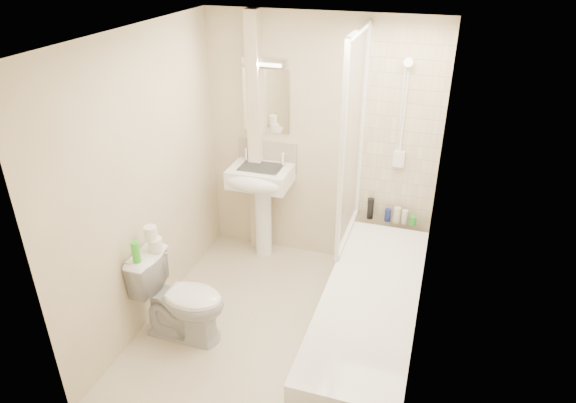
% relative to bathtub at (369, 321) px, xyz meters
% --- Properties ---
extents(floor, '(2.50, 2.50, 0.00)m').
position_rel_bathtub_xyz_m(floor, '(-0.75, -0.00, -0.29)').
color(floor, beige).
rests_on(floor, ground).
extents(wall_back, '(2.20, 0.02, 2.40)m').
position_rel_bathtub_xyz_m(wall_back, '(-0.75, 1.25, 0.91)').
color(wall_back, beige).
rests_on(wall_back, ground).
extents(wall_left, '(0.02, 2.50, 2.40)m').
position_rel_bathtub_xyz_m(wall_left, '(-1.85, -0.00, 0.91)').
color(wall_left, beige).
rests_on(wall_left, ground).
extents(wall_right, '(0.02, 2.50, 2.40)m').
position_rel_bathtub_xyz_m(wall_right, '(0.35, -0.00, 0.91)').
color(wall_right, beige).
rests_on(wall_right, ground).
extents(ceiling, '(2.20, 2.50, 0.02)m').
position_rel_bathtub_xyz_m(ceiling, '(-0.75, -0.00, 2.11)').
color(ceiling, white).
rests_on(ceiling, wall_back).
extents(tile_back, '(0.70, 0.01, 1.75)m').
position_rel_bathtub_xyz_m(tile_back, '(0.00, 1.24, 1.14)').
color(tile_back, beige).
rests_on(tile_back, wall_back).
extents(tile_right, '(0.01, 2.10, 1.75)m').
position_rel_bathtub_xyz_m(tile_right, '(0.34, 0.00, 1.14)').
color(tile_right, beige).
rests_on(tile_right, wall_right).
extents(pipe_boxing, '(0.12, 0.12, 2.40)m').
position_rel_bathtub_xyz_m(pipe_boxing, '(-1.37, 1.19, 0.91)').
color(pipe_boxing, beige).
rests_on(pipe_boxing, ground).
extents(splashback, '(0.60, 0.02, 0.30)m').
position_rel_bathtub_xyz_m(splashback, '(-1.27, 1.24, 0.74)').
color(splashback, beige).
rests_on(splashback, wall_back).
extents(mirror, '(0.46, 0.01, 0.60)m').
position_rel_bathtub_xyz_m(mirror, '(-1.27, 1.24, 1.29)').
color(mirror, white).
rests_on(mirror, wall_back).
extents(strip_light, '(0.42, 0.07, 0.07)m').
position_rel_bathtub_xyz_m(strip_light, '(-1.27, 1.21, 1.66)').
color(strip_light, silver).
rests_on(strip_light, wall_back).
extents(bathtub, '(0.70, 2.10, 0.55)m').
position_rel_bathtub_xyz_m(bathtub, '(0.00, 0.00, 0.00)').
color(bathtub, white).
rests_on(bathtub, ground).
extents(shower_screen, '(0.04, 0.92, 1.80)m').
position_rel_bathtub_xyz_m(shower_screen, '(-0.35, 0.80, 1.16)').
color(shower_screen, white).
rests_on(shower_screen, bathtub).
extents(shower_fixture, '(0.10, 0.16, 0.99)m').
position_rel_bathtub_xyz_m(shower_fixture, '(-0.00, 1.19, 1.26)').
color(shower_fixture, white).
rests_on(shower_fixture, wall_back).
extents(pedestal_sink, '(0.58, 0.52, 1.12)m').
position_rel_bathtub_xyz_m(pedestal_sink, '(-1.27, 1.01, 0.50)').
color(pedestal_sink, white).
rests_on(pedestal_sink, ground).
extents(bottle_black_a, '(0.06, 0.06, 0.21)m').
position_rel_bathtub_xyz_m(bottle_black_a, '(-0.21, 1.16, 0.36)').
color(bottle_black_a, black).
rests_on(bottle_black_a, bathtub).
extents(bottle_white_a, '(0.06, 0.06, 0.14)m').
position_rel_bathtub_xyz_m(bottle_white_a, '(-0.21, 1.16, 0.33)').
color(bottle_white_a, white).
rests_on(bottle_white_a, bathtub).
extents(bottle_blue, '(0.06, 0.06, 0.12)m').
position_rel_bathtub_xyz_m(bottle_blue, '(-0.04, 1.16, 0.32)').
color(bottle_blue, navy).
rests_on(bottle_blue, bathtub).
extents(bottle_cream, '(0.07, 0.07, 0.15)m').
position_rel_bathtub_xyz_m(bottle_cream, '(0.04, 1.16, 0.34)').
color(bottle_cream, beige).
rests_on(bottle_cream, bathtub).
extents(bottle_white_b, '(0.05, 0.05, 0.13)m').
position_rel_bathtub_xyz_m(bottle_white_b, '(0.11, 1.16, 0.33)').
color(bottle_white_b, silver).
rests_on(bottle_white_b, bathtub).
extents(bottle_green, '(0.06, 0.06, 0.08)m').
position_rel_bathtub_xyz_m(bottle_green, '(0.19, 1.16, 0.30)').
color(bottle_green, green).
rests_on(bottle_green, bathtub).
extents(toilet, '(0.43, 0.73, 0.74)m').
position_rel_bathtub_xyz_m(toilet, '(-1.47, -0.28, 0.08)').
color(toilet, white).
rests_on(toilet, ground).
extents(toilet_roll_lower, '(0.11, 0.11, 0.10)m').
position_rel_bathtub_xyz_m(toilet_roll_lower, '(-1.69, -0.21, 0.50)').
color(toilet_roll_lower, white).
rests_on(toilet_roll_lower, toilet).
extents(toilet_roll_upper, '(0.10, 0.10, 0.11)m').
position_rel_bathtub_xyz_m(toilet_roll_upper, '(-1.72, -0.22, 0.61)').
color(toilet_roll_upper, white).
rests_on(toilet_roll_upper, toilet_roll_lower).
extents(green_bottle, '(0.06, 0.06, 0.18)m').
position_rel_bathtub_xyz_m(green_bottle, '(-1.74, -0.40, 0.54)').
color(green_bottle, green).
rests_on(green_bottle, toilet).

